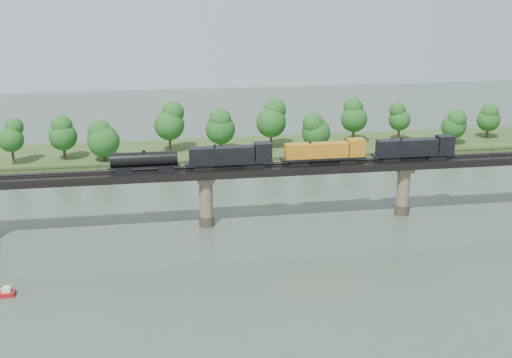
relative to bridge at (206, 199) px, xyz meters
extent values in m
plane|color=#364536|center=(0.00, -30.00, -5.46)|extent=(400.00, 400.00, 0.00)
cube|color=#30491D|center=(0.00, 55.00, -4.66)|extent=(300.00, 24.00, 1.60)
cylinder|color=#473A2D|center=(0.00, 0.00, -4.46)|extent=(3.00, 3.00, 2.00)
cylinder|color=#7D6E52|center=(0.00, 0.00, 0.04)|extent=(2.60, 2.60, 9.00)
cube|color=#7D6E52|center=(0.00, 0.00, 4.04)|extent=(3.20, 3.20, 1.00)
cylinder|color=#473A2D|center=(40.00, 0.00, -4.46)|extent=(3.00, 3.00, 2.00)
cylinder|color=#7D6E52|center=(40.00, 0.00, 0.04)|extent=(2.60, 2.60, 9.00)
cube|color=#7D6E52|center=(40.00, 0.00, 4.04)|extent=(3.20, 3.20, 1.00)
cube|color=black|center=(0.00, 0.00, 5.29)|extent=(220.00, 5.00, 1.50)
cube|color=black|center=(0.00, -0.75, 6.12)|extent=(220.00, 0.12, 0.16)
cube|color=black|center=(0.00, 0.75, 6.12)|extent=(220.00, 0.12, 0.16)
cube|color=black|center=(0.00, -2.40, 6.74)|extent=(220.00, 0.10, 0.10)
cube|color=black|center=(0.00, 2.40, 6.74)|extent=(220.00, 0.10, 0.10)
cube|color=black|center=(0.00, -2.40, 6.39)|extent=(0.08, 0.08, 0.70)
cube|color=black|center=(0.00, 2.40, 6.39)|extent=(0.08, 0.08, 0.70)
cylinder|color=#382619|center=(-44.43, 46.31, -2.10)|extent=(0.70, 0.70, 3.51)
sphere|color=#154C17|center=(-44.43, 46.31, 2.57)|extent=(6.31, 6.31, 6.31)
sphere|color=#154C17|center=(-44.43, 46.31, 5.50)|extent=(4.73, 4.73, 4.73)
cylinder|color=#382619|center=(-32.24, 48.84, -2.19)|extent=(0.70, 0.70, 3.34)
sphere|color=#154C17|center=(-32.24, 48.84, 2.27)|extent=(7.18, 7.18, 7.18)
sphere|color=#154C17|center=(-32.24, 48.84, 5.06)|extent=(5.39, 5.39, 5.39)
cylinder|color=#382619|center=(-22.01, 46.15, -2.45)|extent=(0.70, 0.70, 2.83)
sphere|color=#154C17|center=(-22.01, 46.15, 1.32)|extent=(8.26, 8.26, 8.26)
sphere|color=#154C17|center=(-22.01, 46.15, 3.68)|extent=(6.19, 6.19, 6.19)
cylinder|color=#382619|center=(-5.04, 52.68, -1.88)|extent=(0.70, 0.70, 3.96)
sphere|color=#154C17|center=(-5.04, 52.68, 3.41)|extent=(8.07, 8.07, 8.07)
sphere|color=#154C17|center=(-5.04, 52.68, 6.71)|extent=(6.05, 6.05, 6.05)
cylinder|color=#382619|center=(8.52, 51.14, -2.23)|extent=(0.70, 0.70, 3.27)
sphere|color=#154C17|center=(8.52, 51.14, 2.13)|extent=(8.03, 8.03, 8.03)
sphere|color=#154C17|center=(8.52, 51.14, 4.85)|extent=(6.02, 6.02, 6.02)
cylinder|color=#382619|center=(22.65, 52.31, -1.90)|extent=(0.70, 0.70, 3.92)
sphere|color=#154C17|center=(22.65, 52.31, 3.33)|extent=(8.29, 8.29, 8.29)
sphere|color=#154C17|center=(22.65, 52.31, 6.60)|extent=(6.21, 6.21, 6.21)
cylinder|color=#382619|center=(33.59, 45.35, -2.35)|extent=(0.70, 0.70, 3.02)
sphere|color=#154C17|center=(33.59, 45.35, 1.69)|extent=(7.74, 7.74, 7.74)
sphere|color=#154C17|center=(33.59, 45.35, 4.21)|extent=(5.80, 5.80, 5.80)
cylinder|color=#382619|center=(46.81, 54.03, -1.96)|extent=(0.70, 0.70, 3.80)
sphere|color=#154C17|center=(46.81, 54.03, 3.10)|extent=(7.47, 7.47, 7.47)
sphere|color=#154C17|center=(46.81, 54.03, 6.27)|extent=(5.60, 5.60, 5.60)
cylinder|color=#382619|center=(60.48, 54.26, -2.17)|extent=(0.70, 0.70, 3.38)
sphere|color=#154C17|center=(60.48, 54.26, 2.34)|extent=(6.23, 6.23, 6.23)
sphere|color=#154C17|center=(60.48, 54.26, 5.16)|extent=(4.67, 4.67, 4.67)
cylinder|color=#382619|center=(74.35, 48.39, -2.47)|extent=(0.70, 0.70, 2.77)
sphere|color=#154C17|center=(74.35, 48.39, 1.22)|extent=(7.04, 7.04, 7.04)
sphere|color=#154C17|center=(74.35, 48.39, 3.54)|extent=(5.28, 5.28, 5.28)
cylinder|color=#382619|center=(87.62, 53.57, -2.39)|extent=(0.70, 0.70, 2.94)
sphere|color=#154C17|center=(87.62, 53.57, 1.54)|extent=(6.73, 6.73, 6.73)
sphere|color=#154C17|center=(87.62, 53.57, 3.99)|extent=(5.05, 5.05, 5.05)
cube|color=black|center=(46.38, 0.00, 6.53)|extent=(3.53, 2.12, 0.97)
cube|color=black|center=(36.68, 0.00, 6.53)|extent=(3.53, 2.12, 0.97)
cube|color=black|center=(41.53, 0.00, 7.14)|extent=(16.75, 2.65, 0.44)
cube|color=black|center=(40.20, 0.00, 8.77)|extent=(12.34, 2.38, 2.82)
cube|color=black|center=(48.14, 0.00, 9.04)|extent=(3.17, 2.65, 3.35)
cylinder|color=black|center=(41.53, 0.00, 6.66)|extent=(5.29, 1.23, 1.23)
cube|color=black|center=(27.86, 0.00, 6.53)|extent=(3.53, 2.12, 0.97)
cube|color=black|center=(18.16, 0.00, 6.53)|extent=(3.53, 2.12, 0.97)
cube|color=black|center=(23.01, 0.00, 7.14)|extent=(16.75, 2.65, 0.44)
cube|color=orange|center=(21.69, 0.00, 8.77)|extent=(12.34, 2.38, 2.82)
cube|color=orange|center=(29.62, 0.00, 9.04)|extent=(3.17, 2.65, 3.35)
cylinder|color=black|center=(23.01, 0.00, 6.66)|extent=(5.29, 1.23, 1.23)
cube|color=black|center=(9.34, 0.00, 6.53)|extent=(3.53, 2.12, 0.97)
cube|color=black|center=(-0.36, 0.00, 6.53)|extent=(3.53, 2.12, 0.97)
cube|color=black|center=(4.49, 0.00, 7.14)|extent=(16.75, 2.65, 0.44)
cube|color=black|center=(3.17, 0.00, 8.77)|extent=(12.34, 2.38, 2.82)
cube|color=black|center=(11.11, 0.00, 9.04)|extent=(3.17, 2.65, 3.35)
cylinder|color=black|center=(4.49, 0.00, 6.66)|extent=(5.29, 1.23, 1.23)
cube|color=black|center=(-7.41, 0.00, 6.53)|extent=(3.09, 1.94, 0.97)
cube|color=black|center=(-15.35, 0.00, 6.53)|extent=(3.09, 1.94, 0.97)
cube|color=black|center=(-11.38, 0.00, 7.10)|extent=(13.23, 2.12, 0.26)
cylinder|color=black|center=(-11.38, 0.00, 8.51)|extent=(12.34, 2.65, 2.65)
cylinder|color=black|center=(-11.38, 0.00, 9.92)|extent=(0.62, 0.62, 0.44)
cube|color=white|center=(-32.49, -24.38, -4.41)|extent=(1.22, 1.22, 0.70)
camera|label=1|loc=(-9.65, -117.01, 39.84)|focal=45.00mm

